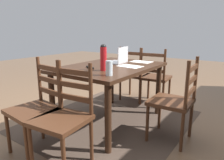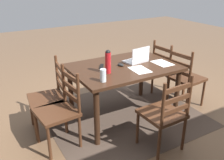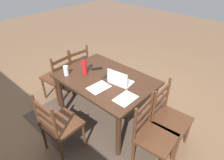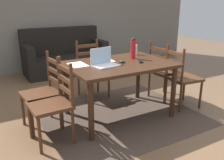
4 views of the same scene
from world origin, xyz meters
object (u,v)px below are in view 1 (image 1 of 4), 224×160
chair_far_head (175,101)px  chair_left_near (134,74)px  chair_right_far (64,117)px  dining_table (110,73)px  water_bottle (103,57)px  chair_right_near (37,108)px  computer_mouse (108,65)px  laptop (119,59)px  tv_remote (90,67)px  chair_left_far (155,77)px  drinking_glass (109,68)px

chair_far_head → chair_left_near: size_ratio=1.00×
chair_right_far → chair_left_near: (-1.99, -0.39, 0.00)m
chair_left_near → dining_table: bearing=11.2°
water_bottle → chair_right_near: bearing=-25.2°
chair_left_near → computer_mouse: bearing=10.0°
laptop → computer_mouse: 0.29m
computer_mouse → tv_remote: (0.25, -0.09, -0.01)m
chair_left_near → chair_right_far: bearing=11.1°
chair_right_far → tv_remote: (-0.71, -0.29, 0.32)m
dining_table → chair_far_head: chair_far_head is taller
computer_mouse → chair_left_near: bearing=173.1°
laptop → water_bottle: water_bottle is taller
chair_left_far → chair_right_near: 2.03m
chair_left_far → drinking_glass: (1.49, 0.13, 0.39)m
laptop → chair_left_near: bearing=-167.2°
dining_table → chair_right_near: chair_right_near is taller
water_bottle → drinking_glass: bearing=49.0°
dining_table → chair_left_near: (-1.00, -0.20, -0.21)m
dining_table → chair_left_far: bearing=168.5°
chair_right_near → tv_remote: chair_right_near is taller
dining_table → chair_far_head: bearing=90.1°
chair_right_far → chair_left_near: bearing=-168.9°
dining_table → water_bottle: (0.31, 0.13, 0.26)m
dining_table → drinking_glass: (0.49, 0.34, 0.17)m
chair_right_near → chair_left_far: bearing=168.7°
chair_right_far → laptop: 1.32m
chair_left_far → chair_right_far: 1.99m
chair_left_far → water_bottle: (1.31, -0.08, 0.47)m
tv_remote → chair_far_head: bearing=-42.3°
dining_table → chair_right_far: bearing=11.1°
chair_left_far → computer_mouse: chair_left_far is taller
chair_right_near → chair_right_far: bearing=90.0°
drinking_glass → water_bottle: bearing=-131.0°
chair_left_near → computer_mouse: size_ratio=9.50×
chair_right_far → laptop: size_ratio=2.73×
drinking_glass → computer_mouse: bearing=-142.5°
chair_far_head → computer_mouse: bearing=-87.5°
chair_far_head → chair_left_near: bearing=-133.0°
chair_right_far → dining_table: bearing=-168.9°
computer_mouse → chair_far_head: bearing=75.5°
chair_left_near → drinking_glass: 1.63m
chair_left_far → water_bottle: 1.39m
drinking_glass → chair_right_far: bearing=-15.6°
chair_left_near → tv_remote: bearing=4.4°
chair_right_far → chair_right_near: 0.39m
chair_right_near → drinking_glass: bearing=133.5°
laptop → chair_right_far: bearing=10.1°
chair_far_head → chair_left_near: (-1.00, -1.07, 0.00)m
chair_right_near → tv_remote: 0.79m
water_bottle → drinking_glass: 0.29m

